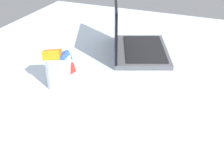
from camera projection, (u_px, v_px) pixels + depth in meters
bed_mattress at (96, 99)px, 116.43cm from camera, size 180.00×140.00×18.00cm
laptop at (134, 44)px, 129.28cm from camera, size 39.23×33.74×23.00cm
snack_cup at (59, 70)px, 104.46cm from camera, size 9.51×11.76×14.31cm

